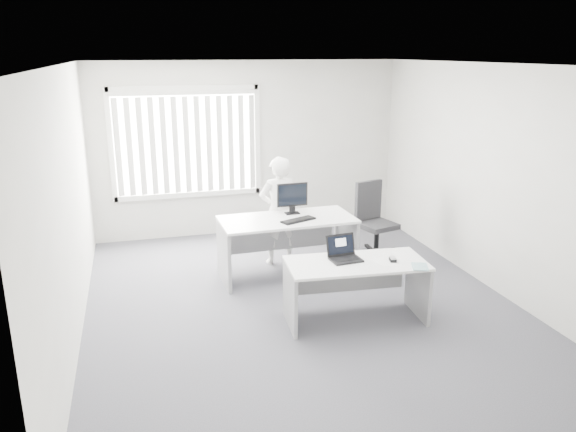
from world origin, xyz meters
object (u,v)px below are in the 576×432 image
object	(u,v)px
person	(279,211)
monitor	(292,198)
office_chair	(374,233)
laptop	(346,250)
desk_near	(356,278)
desk_far	(287,234)

from	to	relation	value
person	monitor	bearing A→B (deg)	105.74
office_chair	monitor	size ratio (longest dim) A/B	2.60
person	laptop	distance (m)	1.93
desk_near	office_chair	xyz separation A→B (m)	(1.06, 1.88, -0.16)
laptop	monitor	bearing A→B (deg)	90.94
desk_far	person	world-z (taller)	person
desk_far	laptop	world-z (taller)	laptop
desk_near	monitor	bearing A→B (deg)	103.44
desk_near	person	distance (m)	2.03
laptop	monitor	xyz separation A→B (m)	(-0.16, 1.61, 0.19)
desk_near	laptop	world-z (taller)	laptop
desk_near	laptop	distance (m)	0.35
desk_near	desk_far	bearing A→B (deg)	109.25
desk_far	laptop	size ratio (longest dim) A/B	5.29
desk_near	desk_far	size ratio (longest dim) A/B	0.88
desk_far	monitor	xyz separation A→B (m)	(0.13, 0.19, 0.44)
desk_near	office_chair	distance (m)	2.17
office_chair	laptop	size ratio (longest dim) A/B	3.25
office_chair	laptop	world-z (taller)	office_chair
person	laptop	world-z (taller)	person
office_chair	laptop	distance (m)	2.21
desk_near	person	size ratio (longest dim) A/B	1.03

